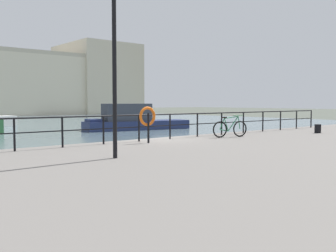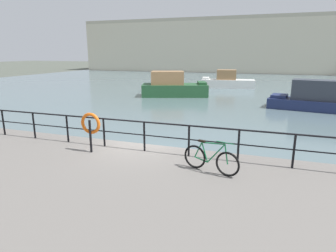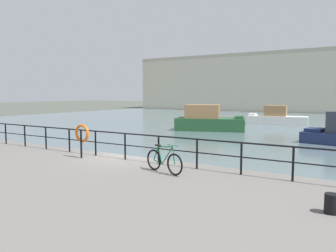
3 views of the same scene
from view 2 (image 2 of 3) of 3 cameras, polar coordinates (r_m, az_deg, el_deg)
ground_plane at (r=11.46m, az=-5.12°, el=-7.39°), size 240.00×240.00×0.00m
water_basin at (r=40.37m, az=12.76°, el=7.88°), size 80.00×60.00×0.01m
harbor_building at (r=70.51m, az=21.35°, el=14.56°), size 76.24×16.63×14.49m
moored_white_yacht at (r=29.06m, az=0.98°, el=7.80°), size 6.92×4.58×2.44m
moored_blue_motorboat at (r=36.90m, az=11.53°, el=8.61°), size 6.62×2.91×2.18m
moored_cabin_cruiser at (r=24.43m, az=29.15°, el=4.46°), size 9.57×3.69×2.26m
quay_railing at (r=9.85m, az=-0.40°, el=-1.33°), size 21.09×0.07×1.08m
parked_bicycle at (r=8.51m, az=8.37°, el=-6.51°), size 1.72×0.55×0.98m
life_ring_stand at (r=10.31m, az=-14.99°, el=0.24°), size 0.75×0.16×1.40m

